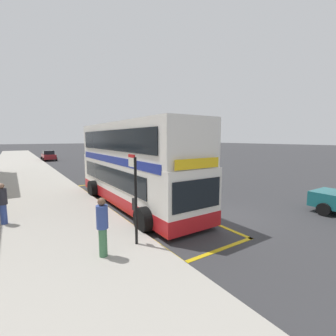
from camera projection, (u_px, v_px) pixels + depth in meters
ground_plane at (72, 161)px, 37.37m from camera, size 260.00×260.00×0.00m
pavement_near at (20, 163)px, 33.51m from camera, size 6.00×76.00×0.14m
double_decker_bus at (133, 167)px, 12.64m from camera, size 3.22×10.58×4.40m
bus_bay_markings at (133, 203)px, 13.08m from camera, size 3.19×13.37×0.01m
bus_stop_sign at (135, 193)px, 7.58m from camera, size 0.09×0.51×2.94m
parked_car_maroon_distant at (49, 156)px, 37.85m from camera, size 2.09×4.20×1.62m
pedestrian_waiting_near_sign at (3, 202)px, 9.41m from camera, size 0.34×0.34×1.68m
pedestrian_further_back at (102, 225)px, 6.81m from camera, size 0.34×0.34×1.77m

